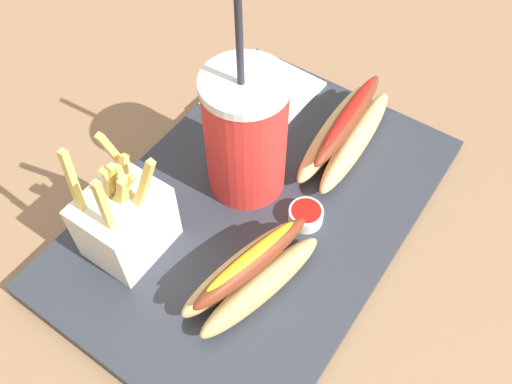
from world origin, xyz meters
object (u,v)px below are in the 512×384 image
fries_basket (125,220)px  napkin_stack (264,94)px  soda_cup (246,135)px  ketchup_cup_1 (306,215)px  hot_dog_1 (252,273)px  hot_dog_2 (346,132)px

fries_basket → napkin_stack: 0.27m
soda_cup → napkin_stack: size_ratio=1.88×
fries_basket → ketchup_cup_1: size_ratio=4.04×
fries_basket → hot_dog_1: size_ratio=0.95×
fries_basket → hot_dog_2: fries_basket is taller
soda_cup → ketchup_cup_1: size_ratio=6.49×
ketchup_cup_1 → soda_cup: bearing=-96.0°
fries_basket → ketchup_cup_1: (-0.13, 0.14, -0.03)m
hot_dog_2 → ketchup_cup_1: size_ratio=4.80×
hot_dog_1 → hot_dog_2: 0.22m
fries_basket → ketchup_cup_1: 0.19m
hot_dog_2 → hot_dog_1: bearing=4.1°
hot_dog_1 → napkin_stack: bearing=-148.2°
soda_cup → napkin_stack: bearing=-153.8°
soda_cup → hot_dog_1: soda_cup is taller
ketchup_cup_1 → napkin_stack: 0.20m
fries_basket → hot_dog_2: size_ratio=0.84×
hot_dog_1 → napkin_stack: size_ratio=1.24×
hot_dog_2 → ketchup_cup_1: (0.12, 0.02, -0.02)m
hot_dog_2 → napkin_stack: bearing=-97.9°
hot_dog_1 → ketchup_cup_1: (-0.10, 0.00, -0.02)m
hot_dog_1 → soda_cup: bearing=-142.4°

